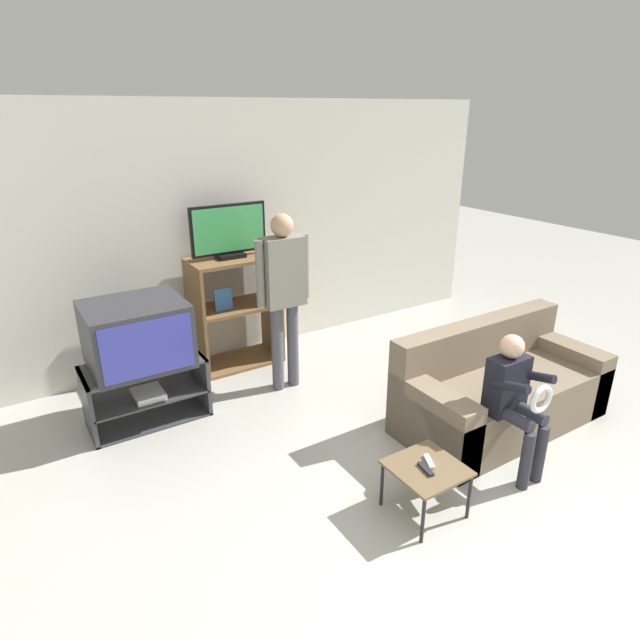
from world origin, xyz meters
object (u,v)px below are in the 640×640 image
at_px(tv_stand, 147,392).
at_px(person_standing_adult, 284,286).
at_px(television_main, 137,334).
at_px(snack_table, 426,472).
at_px(remote_control_white, 429,462).
at_px(media_shelf, 235,311).
at_px(couch, 498,391).
at_px(person_seated_child, 515,394).
at_px(remote_control_black, 426,469).
at_px(television_flat, 229,232).

bearing_deg(tv_stand, person_standing_adult, -5.10).
bearing_deg(television_main, snack_table, -59.92).
bearing_deg(remote_control_white, media_shelf, 118.90).
relative_size(couch, person_standing_adult, 1.09).
xyz_separation_m(couch, person_standing_adult, (-1.21, 1.50, 0.72)).
height_order(tv_stand, media_shelf, media_shelf).
bearing_deg(person_standing_adult, television_main, 174.57).
bearing_deg(tv_stand, person_seated_child, -45.63).
xyz_separation_m(remote_control_black, remote_control_white, (0.07, 0.05, 0.00)).
distance_m(couch, person_seated_child, 0.73).
bearing_deg(remote_control_white, television_main, 146.87).
distance_m(media_shelf, remote_control_black, 2.76).
bearing_deg(person_standing_adult, remote_control_white, -90.76).
distance_m(television_flat, person_standing_adult, 0.85).
relative_size(media_shelf, remote_control_white, 7.92).
bearing_deg(remote_control_white, snack_table, -124.01).
bearing_deg(couch, remote_control_black, -158.30).
relative_size(snack_table, remote_control_black, 3.11).
distance_m(remote_control_white, person_standing_adult, 2.08).
bearing_deg(snack_table, television_main, 120.08).
bearing_deg(remote_control_white, person_seated_child, 25.89).
height_order(snack_table, person_standing_adult, person_standing_adult).
distance_m(television_flat, snack_table, 2.95).
height_order(couch, person_standing_adult, person_standing_adult).
relative_size(television_main, snack_table, 1.74).
distance_m(television_main, person_standing_adult, 1.32).
bearing_deg(person_seated_child, tv_stand, 134.37).
distance_m(media_shelf, person_seated_child, 2.86).
bearing_deg(television_main, person_standing_adult, -5.43).
relative_size(television_main, person_seated_child, 0.74).
bearing_deg(couch, media_shelf, 121.94).
distance_m(television_main, snack_table, 2.50).
bearing_deg(remote_control_white, couch, 46.76).
bearing_deg(person_seated_child, media_shelf, 109.19).
distance_m(television_main, remote_control_white, 2.50).
bearing_deg(couch, remote_control_white, -158.98).
bearing_deg(snack_table, remote_control_white, 30.24).
xyz_separation_m(remote_control_white, person_seated_child, (0.79, 0.00, 0.26)).
bearing_deg(tv_stand, television_main, 147.95).
distance_m(media_shelf, person_standing_adult, 0.86).
height_order(television_main, person_seated_child, television_main).
height_order(television_flat, remote_control_white, television_flat).
relative_size(television_flat, remote_control_black, 5.34).
xyz_separation_m(snack_table, person_standing_adult, (0.07, 2.00, 0.70)).
height_order(tv_stand, television_flat, television_flat).
distance_m(tv_stand, remote_control_white, 2.45).
xyz_separation_m(snack_table, remote_control_black, (-0.03, -0.02, 0.05)).
relative_size(tv_stand, snack_table, 2.17).
bearing_deg(remote_control_black, person_seated_child, 12.46).
distance_m(tv_stand, snack_table, 2.44).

